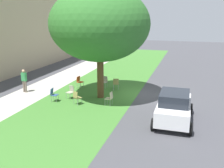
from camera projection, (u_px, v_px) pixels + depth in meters
ground at (141, 95)px, 17.98m from camera, size 80.00×80.00×0.00m
grass_verge at (98, 91)px, 18.88m from camera, size 48.00×6.00×0.01m
sidewalk_strip at (46, 86)px, 20.13m from camera, size 48.00×2.80×0.01m
street_tree at (100, 24)px, 16.20m from camera, size 6.42×6.42×7.25m
chair_0 at (116, 83)px, 19.09m from camera, size 0.52×0.51×0.88m
chair_1 at (77, 97)px, 15.90m from camera, size 0.56×0.55×0.88m
chair_2 at (105, 81)px, 19.69m from camera, size 0.48×0.48×0.88m
chair_3 at (110, 97)px, 15.76m from camera, size 0.45×0.45×0.88m
chair_4 at (71, 91)px, 17.10m from camera, size 0.53×0.52×0.88m
chair_5 at (79, 81)px, 19.70m from camera, size 0.50×0.50×0.88m
chair_6 at (53, 94)px, 16.50m from camera, size 0.46×0.46×0.88m
parked_car at (174, 107)px, 13.28m from camera, size 3.70×1.92×1.65m
pedestrian_0 at (24, 80)px, 18.39m from camera, size 0.23×0.38×1.69m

